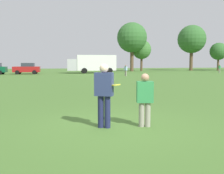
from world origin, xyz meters
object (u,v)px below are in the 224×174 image
object	(u,v)px
box_truck	(93,63)
player_thrower	(104,92)
traffic_cone	(109,89)
parked_car_mid_right	(27,68)
bystander_field_marshal	(220,68)
frisbee	(116,85)
bystander_sideline_watcher	(126,70)
player_defender	(145,97)

from	to	relation	value
box_truck	player_thrower	bearing A→B (deg)	-99.68
player_thrower	traffic_cone	xyz separation A→B (m)	(2.15, 8.04, -0.79)
parked_car_mid_right	bystander_field_marshal	world-z (taller)	parked_car_mid_right
frisbee	bystander_sideline_watcher	size ratio (longest dim) A/B	0.18
parked_car_mid_right	box_truck	size ratio (longest dim) A/B	0.50
frisbee	traffic_cone	bearing A→B (deg)	77.22
player_thrower	bystander_field_marshal	distance (m)	43.67
parked_car_mid_right	player_thrower	bearing A→B (deg)	-82.77
player_thrower	box_truck	size ratio (longest dim) A/B	0.21
parked_car_mid_right	box_truck	world-z (taller)	box_truck
player_thrower	parked_car_mid_right	bearing A→B (deg)	97.23
player_thrower	player_defender	distance (m)	1.18
box_truck	bystander_sideline_watcher	distance (m)	11.12
frisbee	bystander_field_marshal	bearing A→B (deg)	49.01
traffic_cone	parked_car_mid_right	distance (m)	29.33
traffic_cone	frisbee	bearing A→B (deg)	-102.78
player_defender	bystander_sideline_watcher	xyz separation A→B (m)	(7.97, 26.92, 0.02)
player_thrower	frisbee	world-z (taller)	player_thrower
frisbee	box_truck	xyz separation A→B (m)	(6.11, 37.66, 0.53)
parked_car_mid_right	player_defender	bearing A→B (deg)	-81.05
player_thrower	player_defender	size ratio (longest dim) A/B	1.18
player_thrower	bystander_field_marshal	size ratio (longest dim) A/B	1.17
traffic_cone	bystander_field_marshal	distance (m)	36.41
player_thrower	bystander_field_marshal	xyz separation A→B (m)	(28.90, 32.74, -0.15)
player_defender	box_truck	size ratio (longest dim) A/B	0.18
traffic_cone	parked_car_mid_right	size ratio (longest dim) A/B	0.11
frisbee	bystander_sideline_watcher	bearing A→B (deg)	71.84
frisbee	traffic_cone	distance (m)	8.49
player_thrower	frisbee	xyz separation A→B (m)	(0.29, -0.18, 0.21)
player_defender	traffic_cone	bearing A→B (deg)	83.04
frisbee	box_truck	world-z (taller)	box_truck
player_thrower	bystander_field_marshal	bearing A→B (deg)	48.57
player_defender	player_thrower	bearing A→B (deg)	171.22
parked_car_mid_right	bystander_field_marshal	xyz separation A→B (m)	(33.54, -3.83, -0.06)
player_defender	box_truck	distance (m)	38.03
bystander_sideline_watcher	bystander_field_marshal	bearing A→B (deg)	16.88
player_thrower	parked_car_mid_right	xyz separation A→B (m)	(-4.64, 36.57, -0.09)
player_defender	frisbee	xyz separation A→B (m)	(-0.86, -0.00, 0.37)
traffic_cone	bystander_sideline_watcher	distance (m)	19.97
traffic_cone	box_truck	size ratio (longest dim) A/B	0.06
frisbee	player_defender	bearing A→B (deg)	0.11
player_thrower	traffic_cone	world-z (taller)	player_thrower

